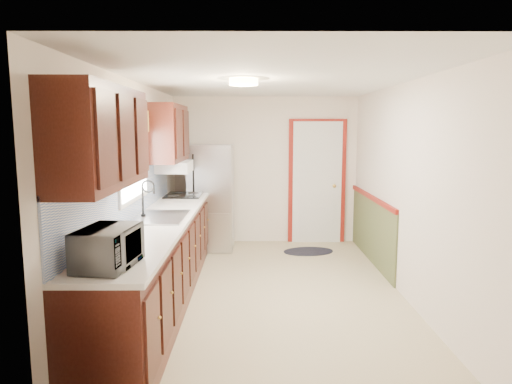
{
  "coord_description": "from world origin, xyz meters",
  "views": [
    {
      "loc": [
        -0.2,
        -5.0,
        1.89
      ],
      "look_at": [
        -0.17,
        0.28,
        1.15
      ],
      "focal_mm": 32.0,
      "sensor_mm": 36.0,
      "label": 1
    }
  ],
  "objects": [
    {
      "name": "room_shell",
      "position": [
        0.0,
        0.0,
        1.2
      ],
      "size": [
        3.2,
        5.2,
        2.52
      ],
      "color": "tan",
      "rests_on": "ground"
    },
    {
      "name": "kitchen_run",
      "position": [
        -1.24,
        -0.29,
        0.81
      ],
      "size": [
        0.63,
        4.0,
        2.2
      ],
      "color": "#33110B",
      "rests_on": "ground"
    },
    {
      "name": "back_wall_trim",
      "position": [
        0.99,
        2.21,
        0.89
      ],
      "size": [
        1.12,
        2.3,
        2.08
      ],
      "color": "maroon",
      "rests_on": "ground"
    },
    {
      "name": "ceiling_fixture",
      "position": [
        -0.3,
        -0.2,
        2.36
      ],
      "size": [
        0.3,
        0.3,
        0.06
      ],
      "primitive_type": "cylinder",
      "color": "#FFD88C",
      "rests_on": "room_shell"
    },
    {
      "name": "microwave",
      "position": [
        -1.2,
        -1.95,
        1.11
      ],
      "size": [
        0.33,
        0.53,
        0.34
      ],
      "primitive_type": "imported",
      "rotation": [
        0.0,
        0.0,
        1.45
      ],
      "color": "white",
      "rests_on": "kitchen_run"
    },
    {
      "name": "refrigerator",
      "position": [
        -0.86,
        2.05,
        0.82
      ],
      "size": [
        0.69,
        0.69,
        1.64
      ],
      "rotation": [
        0.0,
        0.0,
        -0.02
      ],
      "color": "#B7B7BC",
      "rests_on": "ground"
    },
    {
      "name": "rug",
      "position": [
        0.65,
        1.83,
        0.01
      ],
      "size": [
        0.84,
        0.61,
        0.01
      ],
      "primitive_type": "ellipsoid",
      "rotation": [
        0.0,
        0.0,
        0.16
      ],
      "color": "black",
      "rests_on": "ground"
    },
    {
      "name": "cooktop",
      "position": [
        -1.19,
        1.4,
        0.95
      ],
      "size": [
        0.5,
        0.6,
        0.02
      ],
      "primitive_type": "cube",
      "color": "black",
      "rests_on": "kitchen_run"
    }
  ]
}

